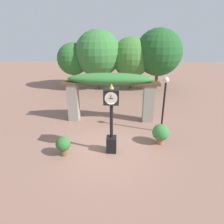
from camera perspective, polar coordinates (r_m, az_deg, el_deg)
ground_plane at (r=9.72m, az=-1.54°, el=-10.19°), size 60.00×60.00×0.00m
pedestal_clock at (r=8.60m, az=-0.17°, el=-0.73°), size 0.63×0.68×3.22m
pergola at (r=11.88m, az=-0.45°, el=7.47°), size 5.79×1.22×2.97m
potted_plant_near_left at (r=9.22m, az=-13.78°, el=-9.08°), size 0.66×0.66×0.89m
potted_plant_near_right at (r=10.07m, az=13.72°, el=-5.85°), size 0.82×0.82×1.02m
lamp_post at (r=10.70m, az=14.81°, el=4.79°), size 0.30×0.30×3.07m
tree_line at (r=19.33m, az=3.00°, el=16.04°), size 11.61×4.44×5.57m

